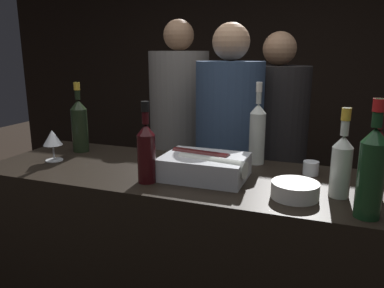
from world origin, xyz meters
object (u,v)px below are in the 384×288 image
at_px(red_wine_bottle_tall, 375,162).
at_px(red_wine_bottle_black_foil, 146,150).
at_px(wine_glass, 52,139).
at_px(person_grey_polo, 228,156).
at_px(rose_wine_bottle, 342,162).
at_px(person_blond_tee, 179,134).
at_px(champagne_bottle, 79,124).
at_px(red_wine_bottle_burgundy, 371,169).
at_px(white_wine_bottle, 257,132).
at_px(person_in_hoodie, 274,149).
at_px(candle_votive, 311,168).
at_px(bowl_white, 295,190).
at_px(ice_bin_with_bottles, 205,166).

height_order(red_wine_bottle_tall, red_wine_bottle_black_foil, red_wine_bottle_tall).
bearing_deg(wine_glass, person_grey_polo, 46.31).
xyz_separation_m(red_wine_bottle_black_foil, rose_wine_bottle, (0.71, 0.10, -0.00)).
height_order(wine_glass, person_blond_tee, person_blond_tee).
distance_m(wine_glass, red_wine_bottle_tall, 1.38).
xyz_separation_m(champagne_bottle, person_blond_tee, (0.20, 0.87, -0.21)).
xyz_separation_m(red_wine_bottle_burgundy, person_grey_polo, (-0.68, 0.88, -0.25)).
xyz_separation_m(champagne_bottle, red_wine_bottle_burgundy, (1.34, -0.37, 0.01)).
xyz_separation_m(white_wine_bottle, person_blond_tee, (-0.70, 0.77, -0.22)).
bearing_deg(person_blond_tee, white_wine_bottle, -87.00).
bearing_deg(red_wine_bottle_burgundy, red_wine_bottle_black_foil, 176.00).
bearing_deg(person_in_hoodie, candle_votive, -32.18).
xyz_separation_m(red_wine_bottle_tall, champagne_bottle, (-1.37, 0.20, 0.01)).
bearing_deg(person_grey_polo, person_blond_tee, 64.61).
bearing_deg(rose_wine_bottle, white_wine_bottle, 138.93).
bearing_deg(red_wine_bottle_black_foil, person_blond_tee, 106.19).
distance_m(white_wine_bottle, red_wine_bottle_burgundy, 0.64).
height_order(wine_glass, white_wine_bottle, white_wine_bottle).
distance_m(bowl_white, champagne_bottle, 1.15).
bearing_deg(red_wine_bottle_tall, candle_votive, 135.83).
height_order(bowl_white, rose_wine_bottle, rose_wine_bottle).
distance_m(ice_bin_with_bottles, wine_glass, 0.76).
relative_size(red_wine_bottle_tall, red_wine_bottle_black_foil, 1.03).
distance_m(wine_glass, candle_votive, 1.18).
height_order(bowl_white, person_grey_polo, person_grey_polo).
bearing_deg(person_in_hoodie, white_wine_bottle, -48.00).
relative_size(bowl_white, person_blond_tee, 0.09).
bearing_deg(red_wine_bottle_black_foil, white_wine_bottle, 48.87).
bearing_deg(person_grey_polo, red_wine_bottle_burgundy, -130.04).
bearing_deg(ice_bin_with_bottles, champagne_bottle, 166.22).
distance_m(red_wine_bottle_black_foil, rose_wine_bottle, 0.72).
relative_size(candle_votive, person_grey_polo, 0.04).
height_order(bowl_white, person_blond_tee, person_blond_tee).
distance_m(candle_votive, champagne_bottle, 1.16).
height_order(champagne_bottle, person_grey_polo, person_grey_polo).
bearing_deg(bowl_white, champagne_bottle, 165.81).
height_order(white_wine_bottle, champagne_bottle, white_wine_bottle).
height_order(bowl_white, white_wine_bottle, white_wine_bottle).
bearing_deg(candle_votive, wine_glass, -170.08).
xyz_separation_m(bowl_white, person_in_hoodie, (-0.23, 1.15, -0.15)).
bearing_deg(person_in_hoodie, bowl_white, -38.21).
distance_m(wine_glass, rose_wine_bottle, 1.27).
relative_size(ice_bin_with_bottles, person_in_hoodie, 0.21).
height_order(white_wine_bottle, red_wine_bottle_black_foil, white_wine_bottle).
bearing_deg(red_wine_bottle_black_foil, person_in_hoodie, 74.08).
bearing_deg(person_grey_polo, champagne_bottle, 140.27).
distance_m(red_wine_bottle_burgundy, person_in_hoodie, 1.35).
relative_size(wine_glass, person_blond_tee, 0.08).
height_order(ice_bin_with_bottles, red_wine_bottle_burgundy, red_wine_bottle_burgundy).
relative_size(wine_glass, red_wine_bottle_tall, 0.44).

